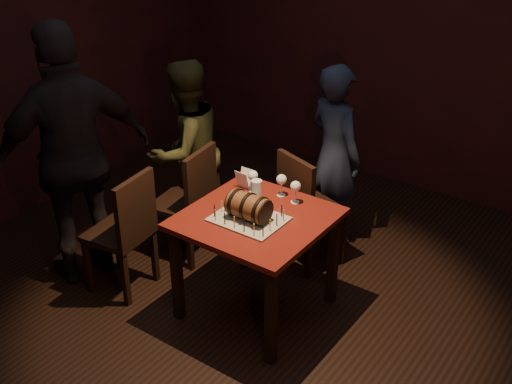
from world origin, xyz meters
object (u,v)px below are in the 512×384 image
(barrel_cake, at_px, (249,207))
(pint_of_ale, at_px, (257,191))
(person_back, at_px, (335,156))
(pub_table, at_px, (256,231))
(chair_left_rear, at_px, (190,198))
(wine_glass_left, at_px, (253,176))
(wine_glass_right, at_px, (296,187))
(person_left_front, at_px, (74,157))
(wine_glass_mid, at_px, (281,180))
(chair_back, at_px, (305,205))
(person_left_rear, at_px, (185,151))
(chair_left_front, at_px, (127,227))

(barrel_cake, xyz_separation_m, pint_of_ale, (-0.11, 0.24, -0.03))
(pint_of_ale, bearing_deg, person_back, 86.28)
(pub_table, distance_m, chair_left_rear, 0.85)
(wine_glass_left, relative_size, wine_glass_right, 1.00)
(wine_glass_left, height_order, chair_left_rear, chair_left_rear)
(person_left_front, bearing_deg, wine_glass_mid, 139.23)
(chair_back, height_order, chair_left_rear, same)
(wine_glass_mid, bearing_deg, person_left_front, -151.74)
(barrel_cake, relative_size, chair_back, 0.35)
(wine_glass_right, relative_size, chair_left_rear, 0.17)
(wine_glass_mid, height_order, person_back, person_back)
(chair_back, distance_m, person_left_rear, 1.08)
(pub_table, height_order, person_back, person_back)
(wine_glass_right, bearing_deg, person_left_front, -154.97)
(wine_glass_right, xyz_separation_m, chair_back, (-0.14, 0.37, -0.35))
(barrel_cake, bearing_deg, wine_glass_right, 71.94)
(pub_table, xyz_separation_m, person_back, (-0.06, 1.14, 0.10))
(wine_glass_left, relative_size, pint_of_ale, 1.07)
(pub_table, bearing_deg, chair_back, 92.39)
(chair_back, distance_m, person_left_front, 1.70)
(chair_back, relative_size, person_left_front, 0.48)
(person_back, distance_m, person_left_front, 1.97)
(wine_glass_mid, distance_m, person_left_front, 1.46)
(chair_left_rear, distance_m, person_back, 1.18)
(pub_table, xyz_separation_m, person_left_front, (-1.31, -0.36, 0.32))
(pint_of_ale, height_order, chair_left_front, chair_left_front)
(pub_table, distance_m, chair_left_front, 0.95)
(wine_glass_mid, xyz_separation_m, pint_of_ale, (-0.10, -0.15, -0.04))
(wine_glass_right, relative_size, chair_left_front, 0.17)
(barrel_cake, bearing_deg, wine_glass_mid, 91.69)
(pub_table, relative_size, person_left_rear, 0.61)
(person_left_rear, bearing_deg, pint_of_ale, 77.48)
(pint_of_ale, bearing_deg, chair_back, 79.07)
(pub_table, distance_m, wine_glass_right, 0.39)
(wine_glass_left, relative_size, chair_left_front, 0.17)
(barrel_cake, xyz_separation_m, chair_left_rear, (-0.79, 0.32, -0.33))
(barrel_cake, relative_size, person_left_front, 0.17)
(wine_glass_left, xyz_separation_m, wine_glass_mid, (0.19, 0.06, -0.00))
(person_left_front, bearing_deg, chair_back, 149.79)
(person_left_rear, bearing_deg, wine_glass_left, 80.68)
(barrel_cake, height_order, chair_back, barrel_cake)
(barrel_cake, distance_m, chair_left_rear, 0.91)
(wine_glass_left, height_order, person_left_rear, person_left_rear)
(chair_back, xyz_separation_m, chair_left_front, (-0.85, -1.00, 0.00))
(pub_table, distance_m, person_left_rear, 1.20)
(barrel_cake, bearing_deg, chair_back, 91.22)
(chair_back, relative_size, person_back, 0.63)
(pint_of_ale, relative_size, chair_back, 0.16)
(chair_back, distance_m, chair_left_front, 1.31)
(wine_glass_mid, xyz_separation_m, chair_back, (-0.00, 0.34, -0.34))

